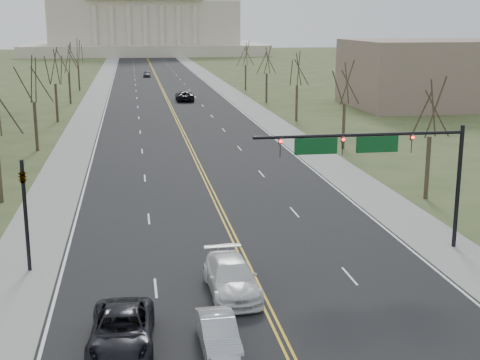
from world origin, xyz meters
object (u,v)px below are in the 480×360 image
object	(u,v)px
car_sb_outer_lead	(122,330)
car_far_sb	(147,74)
signal_mast	(376,153)
signal_left	(25,203)
car_far_nb	(185,96)
car_sb_inner_lead	(218,333)
car_sb_inner_second	(232,277)

from	to	relation	value
car_sb_outer_lead	car_far_sb	distance (m)	133.47
signal_mast	signal_left	size ratio (longest dim) A/B	2.02
signal_mast	car_far_nb	world-z (taller)	signal_mast
car_sb_inner_lead	car_sb_outer_lead	size ratio (longest dim) A/B	0.74
signal_mast	car_far_sb	distance (m)	124.35
car_sb_outer_lead	car_far_sb	bearing A→B (deg)	90.75
car_sb_inner_lead	car_sb_outer_lead	xyz separation A→B (m)	(-3.83, 0.70, 0.10)
car_sb_outer_lead	car_sb_inner_second	bearing A→B (deg)	45.39
car_sb_inner_lead	car_sb_inner_second	size ratio (longest dim) A/B	0.73
signal_mast	car_sb_outer_lead	size ratio (longest dim) A/B	2.19
car_sb_outer_lead	car_far_sb	xyz separation A→B (m)	(4.38, 133.39, -0.07)
signal_mast	car_sb_inner_lead	bearing A→B (deg)	-134.89
signal_left	car_far_nb	xyz separation A→B (m)	(14.22, 75.14, -2.87)
signal_mast	car_far_sb	bearing A→B (deg)	94.45
car_sb_outer_lead	car_sb_inner_lead	bearing A→B (deg)	-7.70
car_far_nb	signal_mast	bearing A→B (deg)	93.49
signal_left	car_sb_inner_second	world-z (taller)	signal_left
car_far_nb	car_sb_inner_lead	bearing A→B (deg)	86.23
car_sb_outer_lead	car_far_nb	world-z (taller)	car_far_nb
car_far_nb	car_far_sb	bearing A→B (deg)	-84.34
car_sb_inner_lead	car_far_sb	size ratio (longest dim) A/B	1.00
signal_mast	car_far_sb	world-z (taller)	signal_mast
signal_mast	car_sb_outer_lead	xyz separation A→B (m)	(-14.01, -9.53, -4.98)
car_sb_inner_lead	signal_left	bearing A→B (deg)	129.09
signal_left	car_far_sb	bearing A→B (deg)	85.70
car_sb_inner_lead	car_sb_outer_lead	world-z (taller)	car_sb_outer_lead
signal_mast	car_sb_outer_lead	world-z (taller)	signal_mast
car_sb_outer_lead	car_sb_inner_second	xyz separation A→B (m)	(5.19, 4.80, 0.05)
car_sb_inner_lead	car_sb_outer_lead	distance (m)	3.89
car_sb_inner_second	car_far_sb	size ratio (longest dim) A/B	1.37
car_sb_inner_second	car_far_sb	bearing A→B (deg)	88.76
signal_left	car_sb_outer_lead	world-z (taller)	signal_left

